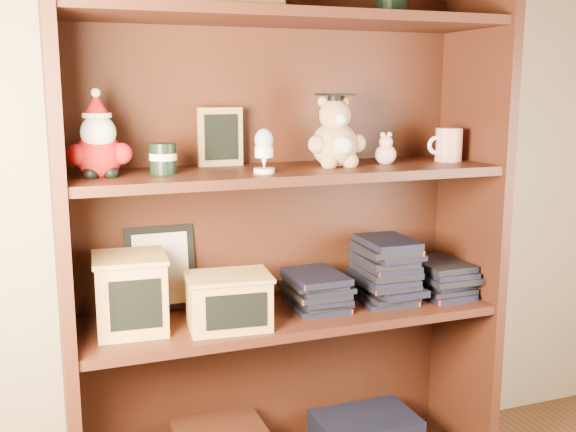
# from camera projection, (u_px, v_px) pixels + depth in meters

# --- Properties ---
(bookcase) EXTENTS (1.20, 0.35, 1.60)m
(bookcase) POSITION_uv_depth(u_px,v_px,m) (281.00, 227.00, 1.87)
(bookcase) COLOR #3F1C12
(bookcase) RESTS_ON ground
(shelf_lower) EXTENTS (1.14, 0.33, 0.02)m
(shelf_lower) POSITION_uv_depth(u_px,v_px,m) (288.00, 315.00, 1.87)
(shelf_lower) COLOR #3F1C12
(shelf_lower) RESTS_ON ground
(shelf_upper) EXTENTS (1.14, 0.33, 0.02)m
(shelf_upper) POSITION_uv_depth(u_px,v_px,m) (288.00, 173.00, 1.80)
(shelf_upper) COLOR #3F1C12
(shelf_upper) RESTS_ON ground
(santa_plush) EXTENTS (0.15, 0.11, 0.22)m
(santa_plush) POSITION_uv_depth(u_px,v_px,m) (99.00, 144.00, 1.61)
(santa_plush) COLOR #A50F0F
(santa_plush) RESTS_ON shelf_upper
(teachers_tin) EXTENTS (0.07, 0.07, 0.08)m
(teachers_tin) POSITION_uv_depth(u_px,v_px,m) (163.00, 158.00, 1.68)
(teachers_tin) COLOR black
(teachers_tin) RESTS_ON shelf_upper
(chalkboard_plaque) EXTENTS (0.12, 0.06, 0.16)m
(chalkboard_plaque) POSITION_uv_depth(u_px,v_px,m) (220.00, 138.00, 1.84)
(chalkboard_plaque) COLOR #9E7547
(chalkboard_plaque) RESTS_ON shelf_upper
(egg_cup) EXTENTS (0.05, 0.05, 0.11)m
(egg_cup) POSITION_uv_depth(u_px,v_px,m) (264.00, 149.00, 1.69)
(egg_cup) COLOR white
(egg_cup) RESTS_ON shelf_upper
(grad_teddy_bear) EXTENTS (0.17, 0.14, 0.20)m
(grad_teddy_bear) POSITION_uv_depth(u_px,v_px,m) (336.00, 138.00, 1.82)
(grad_teddy_bear) COLOR tan
(grad_teddy_bear) RESTS_ON shelf_upper
(pink_figurine) EXTENTS (0.06, 0.06, 0.09)m
(pink_figurine) POSITION_uv_depth(u_px,v_px,m) (386.00, 152.00, 1.89)
(pink_figurine) COLOR #D2A8A2
(pink_figurine) RESTS_ON shelf_upper
(teacher_mug) EXTENTS (0.11, 0.08, 0.10)m
(teacher_mug) POSITION_uv_depth(u_px,v_px,m) (448.00, 145.00, 1.96)
(teacher_mug) COLOR silver
(teacher_mug) RESTS_ON shelf_upper
(certificate_frame) EXTENTS (0.19, 0.05, 0.24)m
(certificate_frame) POSITION_uv_depth(u_px,v_px,m) (161.00, 268.00, 1.87)
(certificate_frame) COLOR black
(certificate_frame) RESTS_ON shelf_lower
(treats_box) EXTENTS (0.19, 0.19, 0.20)m
(treats_box) POSITION_uv_depth(u_px,v_px,m) (131.00, 293.00, 1.71)
(treats_box) COLOR tan
(treats_box) RESTS_ON shelf_lower
(pencils_box) EXTENTS (0.23, 0.17, 0.14)m
(pencils_box) POSITION_uv_depth(u_px,v_px,m) (229.00, 301.00, 1.73)
(pencils_box) COLOR tan
(pencils_box) RESTS_ON shelf_lower
(book_stack_left) EXTENTS (0.14, 0.20, 0.11)m
(book_stack_left) POSITION_uv_depth(u_px,v_px,m) (316.00, 289.00, 1.89)
(book_stack_left) COLOR black
(book_stack_left) RESTS_ON shelf_lower
(book_stack_mid) EXTENTS (0.14, 0.20, 0.18)m
(book_stack_mid) POSITION_uv_depth(u_px,v_px,m) (386.00, 270.00, 1.96)
(book_stack_mid) COLOR black
(book_stack_mid) RESTS_ON shelf_lower
(book_stack_right) EXTENTS (0.14, 0.20, 0.10)m
(book_stack_right) POSITION_uv_depth(u_px,v_px,m) (439.00, 278.00, 2.03)
(book_stack_right) COLOR black
(book_stack_right) RESTS_ON shelf_lower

